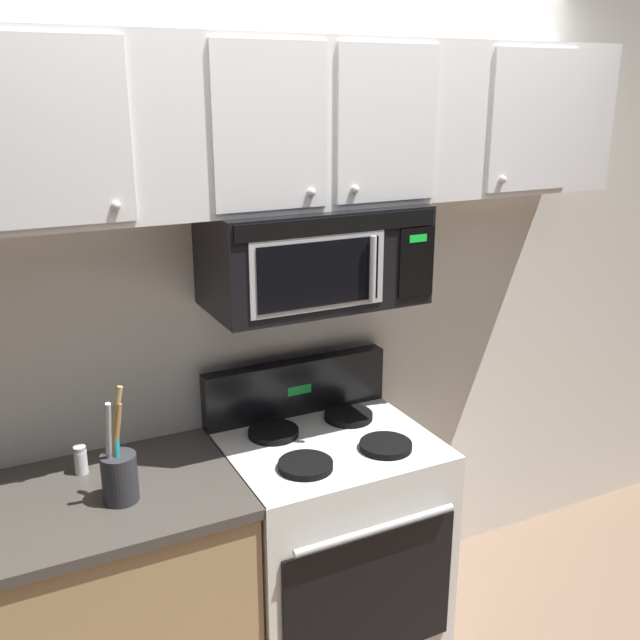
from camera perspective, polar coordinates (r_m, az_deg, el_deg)
The scene contains 7 objects.
back_wall at distance 2.86m, azimuth -2.69°, elevation 1.64°, with size 5.20×0.10×2.70m, color silver.
stove_range at distance 2.94m, azimuth 0.60°, elevation -16.98°, with size 0.76×0.69×1.12m.
over_range_microwave at distance 2.58m, azimuth -0.51°, elevation 5.07°, with size 0.76×0.43×0.35m.
upper_cabinets at distance 2.55m, azimuth -0.85°, elevation 15.11°, with size 2.50×0.36×0.55m.
counter_segment at distance 2.75m, azimuth -16.39°, elevation -21.01°, with size 0.93×0.65×0.90m.
utensil_crock_charcoal at distance 2.40m, azimuth -15.45°, elevation -11.43°, with size 0.11×0.11×0.38m.
salt_shaker at distance 2.62m, azimuth -18.21°, elevation -10.37°, with size 0.04×0.04×0.10m.
Camera 1 is at (-1.11, -1.73, 2.14)m, focal length 40.91 mm.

